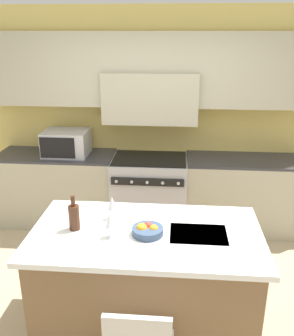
% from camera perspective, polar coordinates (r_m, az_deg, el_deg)
% --- Properties ---
extents(ground_plane, '(10.00, 10.00, 0.00)m').
position_cam_1_polar(ground_plane, '(3.62, -1.87, -21.52)').
color(ground_plane, tan).
extents(back_cabinetry, '(10.00, 0.46, 2.70)m').
position_cam_1_polar(back_cabinetry, '(4.71, 0.67, 10.47)').
color(back_cabinetry, '#DBC166').
rests_on(back_cabinetry, ground_plane).
extents(back_counter, '(3.88, 0.62, 0.94)m').
position_cam_1_polar(back_counter, '(4.81, 0.40, -3.57)').
color(back_counter, '#B2AD93').
rests_on(back_counter, ground_plane).
extents(range_stove, '(0.93, 0.70, 0.92)m').
position_cam_1_polar(range_stove, '(4.79, 0.38, -3.73)').
color(range_stove, '#B7B7BC').
rests_on(range_stove, ground_plane).
extents(microwave, '(0.55, 0.44, 0.31)m').
position_cam_1_polar(microwave, '(4.78, -12.19, 3.77)').
color(microwave, '#B7B7BC').
rests_on(microwave, back_counter).
extents(kitchen_island, '(1.81, 1.00, 0.93)m').
position_cam_1_polar(kitchen_island, '(3.22, -0.12, -16.80)').
color(kitchen_island, brown).
rests_on(kitchen_island, ground_plane).
extents(wine_bottle, '(0.09, 0.09, 0.29)m').
position_cam_1_polar(wine_bottle, '(3.01, -11.04, -7.28)').
color(wine_bottle, '#422314').
rests_on(wine_bottle, kitchen_island).
extents(wine_glass_near, '(0.08, 0.08, 0.20)m').
position_cam_1_polar(wine_glass_near, '(2.84, -5.68, -8.08)').
color(wine_glass_near, white).
rests_on(wine_glass_near, kitchen_island).
extents(wine_glass_far, '(0.08, 0.08, 0.20)m').
position_cam_1_polar(wine_glass_far, '(3.11, -5.35, -5.43)').
color(wine_glass_far, white).
rests_on(wine_glass_far, kitchen_island).
extents(fruit_bowl, '(0.24, 0.24, 0.09)m').
position_cam_1_polar(fruit_bowl, '(2.92, 0.04, -9.45)').
color(fruit_bowl, '#384C6B').
rests_on(fruit_bowl, kitchen_island).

